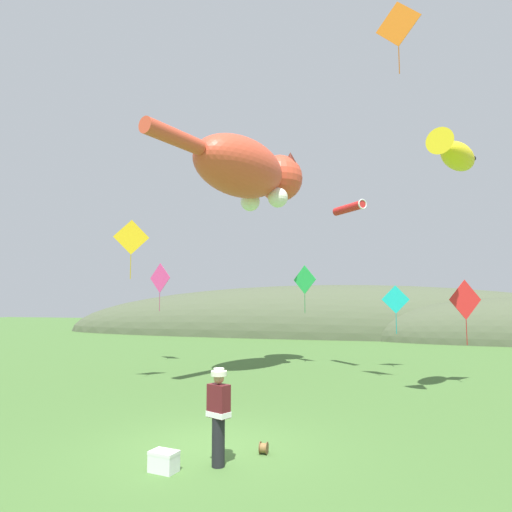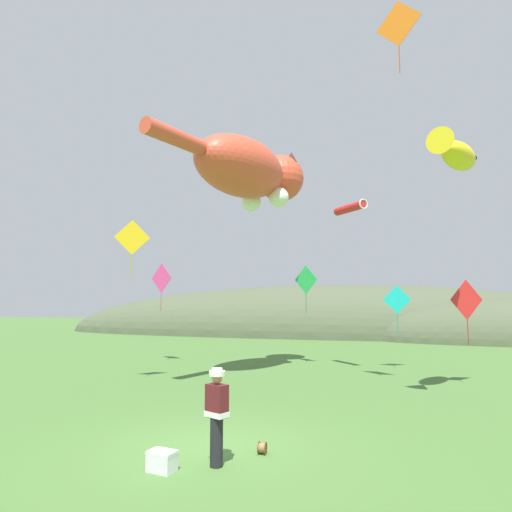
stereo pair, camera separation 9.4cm
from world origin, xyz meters
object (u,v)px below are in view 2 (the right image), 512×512
(kite_fish_windsock, at_px, (455,153))
(kite_diamond_pink, at_px, (161,278))
(kite_tube_streamer, at_px, (350,208))
(kite_diamond_orange, at_px, (398,24))
(kite_diamond_teal, at_px, (397,300))
(kite_giant_cat, at_px, (250,171))
(kite_diamond_gold, at_px, (132,238))
(kite_diamond_red, at_px, (467,300))
(kite_diamond_green, at_px, (306,280))
(kite_spool, at_px, (262,448))
(picnic_cooler, at_px, (162,461))
(festival_attendant, at_px, (217,413))

(kite_fish_windsock, relative_size, kite_diamond_pink, 1.28)
(kite_tube_streamer, xyz_separation_m, kite_diamond_orange, (1.84, -5.18, 4.81))
(kite_tube_streamer, bearing_deg, kite_diamond_teal, 44.41)
(kite_giant_cat, distance_m, kite_diamond_gold, 5.69)
(kite_diamond_red, height_order, kite_diamond_orange, kite_diamond_orange)
(kite_diamond_pink, height_order, kite_diamond_green, kite_diamond_pink)
(kite_spool, relative_size, kite_fish_windsock, 0.08)
(kite_diamond_teal, bearing_deg, kite_diamond_red, -56.56)
(kite_fish_windsock, xyz_separation_m, kite_diamond_red, (0.70, 3.16, -4.51))
(kite_diamond_green, height_order, kite_diamond_orange, kite_diamond_orange)
(kite_diamond_teal, relative_size, kite_diamond_red, 0.92)
(kite_tube_streamer, xyz_separation_m, kite_diamond_green, (-2.24, 2.07, -2.97))
(picnic_cooler, relative_size, kite_diamond_teal, 0.25)
(picnic_cooler, distance_m, kite_diamond_green, 14.38)
(picnic_cooler, bearing_deg, kite_tube_streamer, 76.42)
(picnic_cooler, bearing_deg, kite_diamond_gold, 123.88)
(kite_diamond_gold, bearing_deg, kite_giant_cat, 38.72)
(kite_diamond_pink, bearing_deg, kite_diamond_teal, 3.35)
(kite_spool, xyz_separation_m, picnic_cooler, (-1.52, -1.34, 0.06))
(kite_diamond_green, bearing_deg, kite_diamond_red, -29.82)
(kite_spool, bearing_deg, kite_giant_cat, 106.71)
(kite_spool, distance_m, kite_fish_windsock, 10.51)
(picnic_cooler, distance_m, kite_diamond_orange, 14.14)
(picnic_cooler, distance_m, kite_giant_cat, 13.23)
(kite_tube_streamer, bearing_deg, kite_fish_windsock, -54.08)
(kite_diamond_teal, distance_m, kite_diamond_pink, 11.27)
(kite_giant_cat, distance_m, kite_diamond_pink, 7.34)
(picnic_cooler, distance_m, kite_tube_streamer, 13.89)
(kite_diamond_teal, bearing_deg, kite_diamond_gold, -146.68)
(kite_tube_streamer, relative_size, kite_diamond_green, 0.74)
(kite_diamond_gold, bearing_deg, kite_spool, -42.86)
(kite_diamond_gold, bearing_deg, kite_tube_streamer, 30.09)
(festival_attendant, height_order, kite_fish_windsock, kite_fish_windsock)
(kite_diamond_gold, distance_m, kite_diamond_green, 8.67)
(picnic_cooler, height_order, kite_diamond_red, kite_diamond_red)
(kite_diamond_orange, bearing_deg, kite_tube_streamer, 109.59)
(kite_diamond_orange, bearing_deg, kite_spool, -121.11)
(festival_attendant, xyz_separation_m, kite_fish_windsock, (5.42, 6.56, 6.60))
(kite_fish_windsock, height_order, kite_diamond_orange, kite_diamond_orange)
(festival_attendant, height_order, kite_diamond_teal, kite_diamond_teal)
(kite_fish_windsock, bearing_deg, kite_giant_cat, 156.46)
(kite_diamond_red, distance_m, kite_diamond_green, 7.41)
(picnic_cooler, xyz_separation_m, kite_tube_streamer, (2.85, 11.78, 6.78))
(kite_giant_cat, bearing_deg, kite_diamond_green, 63.61)
(kite_giant_cat, height_order, kite_diamond_gold, kite_giant_cat)
(kite_diamond_green, bearing_deg, kite_giant_cat, -116.39)
(kite_spool, height_order, kite_diamond_green, kite_diamond_green)
(kite_spool, xyz_separation_m, kite_fish_windsock, (4.76, 5.70, 7.44))
(kite_diamond_green, bearing_deg, picnic_cooler, -92.50)
(kite_tube_streamer, relative_size, kite_diamond_teal, 0.78)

